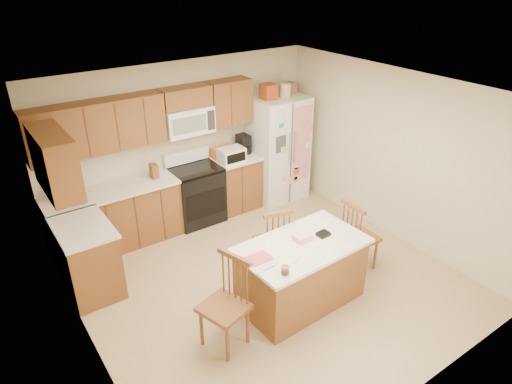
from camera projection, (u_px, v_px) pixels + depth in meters
ground at (267, 280)px, 6.07m from camera, size 4.50×4.50×0.00m
room_shell at (269, 182)px, 5.41m from camera, size 4.60×4.60×2.52m
cabinetry at (138, 188)px, 6.45m from camera, size 3.36×1.56×2.15m
stove at (196, 193)px, 7.26m from camera, size 0.76×0.65×1.13m
refrigerator at (277, 147)px, 7.81m from camera, size 0.90×0.79×2.04m
island at (301, 273)px, 5.51m from camera, size 1.57×0.95×0.93m
windsor_chair_left at (226, 306)px, 4.86m from camera, size 0.56×0.57×1.08m
windsor_chair_back at (273, 242)px, 6.02m from camera, size 0.51×0.50×1.00m
windsor_chair_right at (358, 237)px, 6.10m from camera, size 0.43×0.45×1.02m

